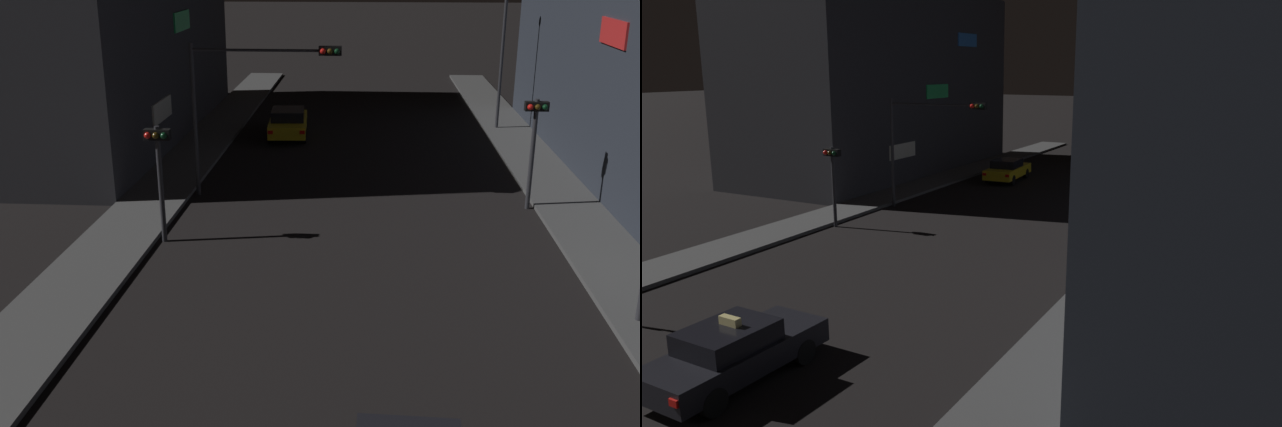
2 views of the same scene
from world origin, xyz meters
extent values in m
cube|color=#4C4C4C|center=(-7.51, 25.48, 0.08)|extent=(2.43, 54.96, 0.15)
cube|color=#4C4C4C|center=(7.51, 25.48, 0.08)|extent=(2.43, 54.96, 0.15)
cube|color=#333338|center=(-13.30, 32.49, 6.13)|extent=(9.16, 21.88, 12.25)
cube|color=white|center=(-8.68, 28.11, 2.21)|extent=(0.08, 2.80, 0.90)
cube|color=#26CC66|center=(-8.68, 32.49, 5.64)|extent=(0.08, 2.80, 0.90)
cube|color=#337FE5|center=(-8.68, 36.87, 9.07)|extent=(0.08, 2.80, 0.90)
cube|color=white|center=(8.68, 16.74, 2.37)|extent=(0.08, 2.80, 0.90)
cube|color=red|center=(8.68, 23.50, 6.05)|extent=(0.08, 2.80, 0.90)
cube|color=black|center=(1.07, 5.74, 0.62)|extent=(1.93, 4.45, 0.60)
cube|color=black|center=(1.07, 5.54, 1.17)|extent=(1.64, 2.03, 0.50)
cube|color=red|center=(1.76, 3.50, 0.72)|extent=(0.24, 0.07, 0.16)
cylinder|color=black|center=(0.31, 7.13, 0.32)|extent=(0.24, 0.65, 0.64)
cylinder|color=black|center=(1.91, 7.08, 0.32)|extent=(0.24, 0.65, 0.64)
cylinder|color=black|center=(0.23, 4.40, 0.32)|extent=(0.24, 0.65, 0.64)
cylinder|color=black|center=(1.83, 4.35, 0.32)|extent=(0.24, 0.65, 0.64)
cube|color=#F4E08C|center=(1.07, 5.64, 1.52)|extent=(0.57, 0.20, 0.20)
cube|color=yellow|center=(-3.69, 32.83, 0.62)|extent=(2.09, 4.51, 0.60)
cube|color=black|center=(-3.68, 32.63, 1.17)|extent=(1.71, 2.08, 0.50)
cube|color=red|center=(-4.29, 30.56, 0.72)|extent=(0.24, 0.08, 0.16)
cube|color=red|center=(-2.79, 30.66, 0.72)|extent=(0.24, 0.08, 0.16)
cylinder|color=black|center=(-4.58, 34.14, 0.32)|extent=(0.26, 0.65, 0.64)
cylinder|color=black|center=(-2.98, 34.24, 0.32)|extent=(0.26, 0.65, 0.64)
cylinder|color=black|center=(-4.40, 31.41, 0.32)|extent=(0.26, 0.65, 0.64)
cylinder|color=black|center=(-2.80, 31.52, 0.32)|extent=(0.26, 0.65, 0.64)
cylinder|color=#2D2D33|center=(-6.04, 23.07, 2.83)|extent=(0.16, 0.16, 5.65)
cylinder|color=#2D2D33|center=(-3.56, 23.07, 5.40)|extent=(4.96, 0.10, 0.10)
cube|color=black|center=(-1.08, 23.07, 5.40)|extent=(0.80, 0.28, 0.32)
sphere|color=red|center=(-1.33, 22.90, 5.40)|extent=(0.20, 0.20, 0.20)
sphere|color=#3F2D0C|center=(-1.08, 22.90, 5.40)|extent=(0.20, 0.20, 0.20)
sphere|color=#0C3319|center=(-0.83, 22.90, 5.40)|extent=(0.20, 0.20, 0.20)
cylinder|color=#2D2D33|center=(-6.04, 18.23, 1.85)|extent=(0.16, 0.16, 3.71)
cube|color=black|center=(-6.04, 18.23, 3.46)|extent=(0.80, 0.28, 0.32)
sphere|color=red|center=(-6.29, 18.05, 3.46)|extent=(0.20, 0.20, 0.20)
sphere|color=#3F2D0C|center=(-6.04, 18.05, 3.46)|extent=(0.20, 0.20, 0.20)
sphere|color=#0C3319|center=(-5.79, 18.05, 3.46)|extent=(0.20, 0.20, 0.20)
cylinder|color=#2D2D33|center=(6.04, 22.26, 1.97)|extent=(0.16, 0.16, 3.94)
cube|color=black|center=(6.04, 22.26, 3.69)|extent=(0.80, 0.28, 0.32)
sphere|color=red|center=(5.79, 22.09, 3.69)|extent=(0.20, 0.20, 0.20)
sphere|color=#3F2D0C|center=(6.04, 22.09, 3.69)|extent=(0.20, 0.20, 0.20)
sphere|color=#0C3319|center=(6.29, 22.09, 3.69)|extent=(0.20, 0.20, 0.20)
cylinder|color=#2D2D33|center=(7.00, 13.44, 4.35)|extent=(0.16, 0.16, 8.40)
sphere|color=#EAE5C6|center=(7.00, 13.44, 8.82)|extent=(0.53, 0.53, 0.53)
cylinder|color=#2D2D33|center=(6.94, 34.97, 3.44)|extent=(0.16, 0.16, 6.58)
sphere|color=#EAE5C6|center=(6.94, 34.97, 6.93)|extent=(0.40, 0.40, 0.40)
camera|label=1|loc=(0.33, -3.15, 8.51)|focal=41.39mm
camera|label=2|loc=(11.94, -3.67, 7.23)|focal=34.70mm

